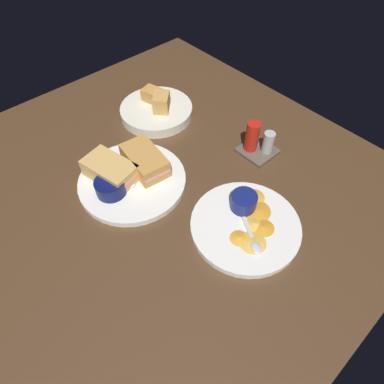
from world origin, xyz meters
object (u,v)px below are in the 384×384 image
object	(u,v)px
plate_chips_companion	(245,226)
ramekin_light_gravy	(244,201)
sandwich_half_far	(110,170)
plate_sandwich_main	(132,181)
ramekin_dark_sauce	(110,186)
spoon_by_dark_ramekin	(135,184)
bread_basket_rear	(157,109)
sandwich_half_near	(145,160)
spoon_by_gravy_ramekin	(254,243)
condiment_caddy	(257,143)

from	to	relation	value
plate_chips_companion	ramekin_light_gravy	size ratio (longest dim) A/B	4.11
sandwich_half_far	ramekin_light_gravy	bearing A→B (deg)	31.57
plate_sandwich_main	ramekin_dark_sauce	world-z (taller)	ramekin_dark_sauce
plate_sandwich_main	spoon_by_dark_ramekin	xyz separation A→B (cm)	(2.11, -0.68, 1.16)
spoon_by_dark_ramekin	plate_chips_companion	world-z (taller)	spoon_by_dark_ramekin
plate_chips_companion	plate_sandwich_main	bearing A→B (deg)	-158.72
plate_sandwich_main	bread_basket_rear	distance (cm)	27.99
ramekin_dark_sauce	ramekin_light_gravy	bearing A→B (deg)	39.67
sandwich_half_near	spoon_by_gravy_ramekin	size ratio (longest dim) A/B	1.50
bread_basket_rear	condiment_caddy	xyz separation A→B (cm)	(30.98, 10.01, 1.40)
sandwich_half_far	plate_sandwich_main	bearing A→B (deg)	40.57
plate_chips_companion	condiment_caddy	distance (cm)	25.64
sandwich_half_near	bread_basket_rear	bearing A→B (deg)	134.88
condiment_caddy	spoon_by_dark_ramekin	bearing A→B (deg)	-109.19
sandwich_half_far	condiment_caddy	distance (cm)	39.11
plate_sandwich_main	bread_basket_rear	size ratio (longest dim) A/B	1.24
plate_chips_companion	bread_basket_rear	size ratio (longest dim) A/B	1.15
plate_sandwich_main	condiment_caddy	xyz separation A→B (cm)	(13.40, 31.75, 2.61)
condiment_caddy	ramekin_light_gravy	bearing A→B (deg)	-57.92
plate_sandwich_main	spoon_by_dark_ramekin	world-z (taller)	spoon_by_dark_ramekin
sandwich_half_near	plate_chips_companion	world-z (taller)	sandwich_half_near
ramekin_light_gravy	condiment_caddy	world-z (taller)	condiment_caddy
sandwich_half_far	plate_chips_companion	size ratio (longest dim) A/B	0.58
sandwich_half_far	plate_chips_companion	bearing A→B (deg)	24.03
bread_basket_rear	spoon_by_gravy_ramekin	bearing A→B (deg)	-14.75
bread_basket_rear	condiment_caddy	bearing A→B (deg)	17.91
plate_sandwich_main	sandwich_half_near	bearing A→B (deg)	100.57
ramekin_light_gravy	spoon_by_gravy_ramekin	size ratio (longest dim) A/B	0.65
ramekin_light_gravy	bread_basket_rear	xyz separation A→B (cm)	(-42.05, 7.64, -1.68)
spoon_by_gravy_ramekin	bread_basket_rear	distance (cm)	52.04
plate_chips_companion	spoon_by_dark_ramekin	bearing A→B (deg)	-155.92
sandwich_half_far	spoon_by_gravy_ramekin	distance (cm)	38.54
plate_chips_companion	spoon_by_gravy_ramekin	xyz separation A→B (cm)	(4.54, -2.49, 1.16)
sandwich_half_near	condiment_caddy	world-z (taller)	condiment_caddy
spoon_by_dark_ramekin	condiment_caddy	xyz separation A→B (cm)	(11.29, 32.43, 1.44)
plate_sandwich_main	spoon_by_dark_ramekin	size ratio (longest dim) A/B	2.76
ramekin_light_gravy	plate_chips_companion	bearing A→B (deg)	-39.81
ramekin_dark_sauce	spoon_by_gravy_ramekin	size ratio (longest dim) A/B	0.78
ramekin_dark_sauce	plate_chips_companion	bearing A→B (deg)	31.29
condiment_caddy	sandwich_half_far	bearing A→B (deg)	-116.23
sandwich_half_far	spoon_by_gravy_ramekin	size ratio (longest dim) A/B	1.55
sandwich_half_near	ramekin_dark_sauce	distance (cm)	11.15
sandwich_half_near	ramekin_light_gravy	xyz separation A→B (cm)	(25.41, 9.07, -0.32)
plate_sandwich_main	condiment_caddy	size ratio (longest dim) A/B	2.83
ramekin_light_gravy	condiment_caddy	bearing A→B (deg)	122.08
spoon_by_gravy_ramekin	bread_basket_rear	world-z (taller)	bread_basket_rear
plate_sandwich_main	ramekin_dark_sauce	xyz separation A→B (cm)	(0.17, -6.06, 2.82)
ramekin_dark_sauce	spoon_by_dark_ramekin	distance (cm)	5.95
spoon_by_dark_ramekin	plate_chips_companion	xyz separation A→B (cm)	(26.09, 11.66, -1.16)
spoon_by_dark_ramekin	spoon_by_gravy_ramekin	world-z (taller)	same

